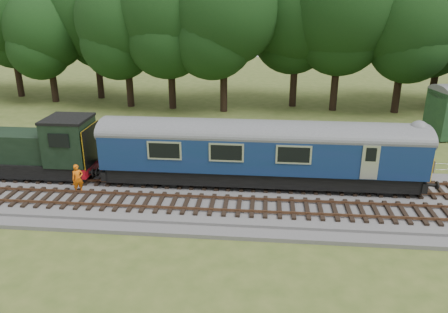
# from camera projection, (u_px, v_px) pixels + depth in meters

# --- Properties ---
(ground) EXTENTS (120.00, 120.00, 0.00)m
(ground) POSITION_uv_depth(u_px,v_px,m) (203.00, 198.00, 24.59)
(ground) COLOR #42561F
(ground) RESTS_ON ground
(ballast) EXTENTS (70.00, 7.00, 0.35)m
(ballast) POSITION_uv_depth(u_px,v_px,m) (203.00, 195.00, 24.53)
(ballast) COLOR #4C4C4F
(ballast) RESTS_ON ground
(track_north) EXTENTS (67.20, 2.40, 0.21)m
(track_north) POSITION_uv_depth(u_px,v_px,m) (206.00, 181.00, 25.75)
(track_north) COLOR black
(track_north) RESTS_ON ballast
(track_south) EXTENTS (67.20, 2.40, 0.21)m
(track_south) POSITION_uv_depth(u_px,v_px,m) (199.00, 204.00, 22.95)
(track_south) COLOR black
(track_south) RESTS_ON ballast
(fence) EXTENTS (64.00, 0.12, 1.00)m
(fence) POSITION_uv_depth(u_px,v_px,m) (213.00, 168.00, 28.79)
(fence) COLOR #6B6054
(fence) RESTS_ON ground
(tree_line) EXTENTS (70.00, 8.00, 18.00)m
(tree_line) POSITION_uv_depth(u_px,v_px,m) (233.00, 105.00, 45.12)
(tree_line) COLOR black
(tree_line) RESTS_ON ground
(dmu_railcar) EXTENTS (18.05, 2.86, 3.88)m
(dmu_railcar) POSITION_uv_depth(u_px,v_px,m) (260.00, 148.00, 24.71)
(dmu_railcar) COLOR black
(dmu_railcar) RESTS_ON ground
(shunter_loco) EXTENTS (8.91, 2.60, 3.38)m
(shunter_loco) POSITION_uv_depth(u_px,v_px,m) (27.00, 150.00, 26.16)
(shunter_loco) COLOR black
(shunter_loco) RESTS_ON ground
(worker) EXTENTS (0.73, 0.67, 1.67)m
(worker) POSITION_uv_depth(u_px,v_px,m) (78.00, 179.00, 24.11)
(worker) COLOR orange
(worker) RESTS_ON ballast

